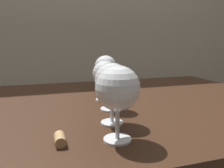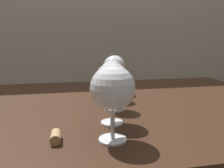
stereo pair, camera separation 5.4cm
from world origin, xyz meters
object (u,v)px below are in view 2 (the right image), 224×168
Objects in this scene: cork at (56,137)px; wine_glass_cabernet at (112,82)px; wine_glass_pinot at (113,90)px; wine_glass_rose at (112,74)px; wine_glass_merlot at (115,65)px; wine_glass_amber at (114,79)px; wine_glass_port at (114,67)px.

wine_glass_cabernet is at bearing 30.57° from cork.
wine_glass_pinot is 0.33m from wine_glass_rose.
wine_glass_merlot reaches higher than wine_glass_rose.
wine_glass_merlot is at bearing 76.68° from wine_glass_amber.
wine_glass_pinot is 1.14× the size of wine_glass_rose.
cork is (-0.13, -0.08, -0.10)m from wine_glass_cabernet.
wine_glass_pinot is 1.15× the size of wine_glass_amber.
wine_glass_amber is at bearing -103.32° from wine_glass_merlot.
wine_glass_pinot is at bearing -8.61° from cork.
wine_glass_port is (0.03, 0.10, 0.01)m from wine_glass_rose.
wine_glass_port is (0.05, 0.21, 0.01)m from wine_glass_amber.
wine_glass_rose reaches higher than wine_glass_amber.
wine_glass_amber is 0.33m from wine_glass_merlot.
wine_glass_merlot is 0.57m from cork.
wine_glass_port reaches higher than cork.
wine_glass_rose is (0.02, 0.11, -0.00)m from wine_glass_amber.
wine_glass_rose is at bearing 78.64° from wine_glass_cabernet.
wine_glass_pinot reaches higher than wine_glass_amber.
wine_glass_merlot is at bearing 65.05° from cork.
wine_glass_merlot is at bearing 75.32° from wine_glass_port.
cork is at bearing -149.43° from wine_glass_cabernet.
wine_glass_merlot is at bearing 74.28° from wine_glass_rose.
wine_glass_rose is (0.05, 0.22, -0.02)m from wine_glass_cabernet.
wine_glass_rose is at bearing 78.82° from wine_glass_pinot.
wine_glass_rose is 0.36m from cork.
wine_glass_cabernet is 1.12× the size of wine_glass_amber.
wine_glass_cabernet reaches higher than wine_glass_merlot.
wine_glass_amber is (0.05, 0.21, -0.01)m from wine_glass_pinot.
wine_glass_merlot is (0.03, 0.11, -0.00)m from wine_glass_port.
wine_glass_cabernet is at bearing -103.87° from wine_glass_amber.
wine_glass_port is 1.05× the size of wine_glass_merlot.
wine_glass_pinot is 0.10m from wine_glass_cabernet.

